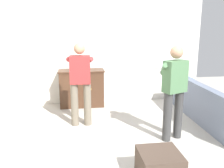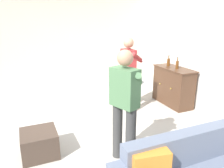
# 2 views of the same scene
# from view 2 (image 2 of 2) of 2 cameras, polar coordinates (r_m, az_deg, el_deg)

# --- Properties ---
(ground) EXTENTS (10.40, 10.40, 0.00)m
(ground) POSITION_cam_2_polar(r_m,az_deg,el_deg) (4.25, -5.25, -12.45)
(ground) COLOR #B2ADA3
(wall_back_with_window) EXTENTS (5.20, 0.15, 2.80)m
(wall_back_with_window) POSITION_cam_2_polar(r_m,az_deg,el_deg) (5.18, 23.89, 7.94)
(wall_back_with_window) COLOR silver
(wall_back_with_window) RESTS_ON ground
(wall_side_left) EXTENTS (0.12, 5.20, 2.80)m
(wall_side_left) POSITION_cam_2_polar(r_m,az_deg,el_deg) (6.33, -13.23, 10.33)
(wall_side_left) COLOR beige
(wall_side_left) RESTS_ON ground
(sideboard_cabinet) EXTENTS (1.12, 0.49, 0.93)m
(sideboard_cabinet) POSITION_cam_2_polar(r_m,az_deg,el_deg) (5.58, 15.63, -0.53)
(sideboard_cabinet) COLOR #472D1E
(sideboard_cabinet) RESTS_ON ground
(bottle_wine_green) EXTENTS (0.08, 0.08, 0.27)m
(bottle_wine_green) POSITION_cam_2_polar(r_m,az_deg,el_deg) (5.62, 14.54, 5.59)
(bottle_wine_green) COLOR #593314
(bottle_wine_green) RESTS_ON sideboard_cabinet
(bottle_liquor_amber) EXTENTS (0.07, 0.07, 0.28)m
(bottle_liquor_amber) POSITION_cam_2_polar(r_m,az_deg,el_deg) (5.37, 16.67, 4.90)
(bottle_liquor_amber) COLOR #593314
(bottle_liquor_amber) RESTS_ON sideboard_cabinet
(ottoman) EXTENTS (0.54, 0.54, 0.40)m
(ottoman) POSITION_cam_2_polar(r_m,az_deg,el_deg) (3.71, -18.43, -14.49)
(ottoman) COLOR #47382D
(ottoman) RESTS_ON ground
(person_standing_left) EXTENTS (0.56, 0.49, 1.68)m
(person_standing_left) POSITION_cam_2_polar(r_m,az_deg,el_deg) (4.84, 4.33, 3.23)
(person_standing_left) COLOR #6B6051
(person_standing_left) RESTS_ON ground
(person_standing_right) EXTENTS (0.52, 0.52, 1.68)m
(person_standing_right) POSITION_cam_2_polar(r_m,az_deg,el_deg) (3.10, 3.41, -4.74)
(person_standing_right) COLOR #383838
(person_standing_right) RESTS_ON ground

